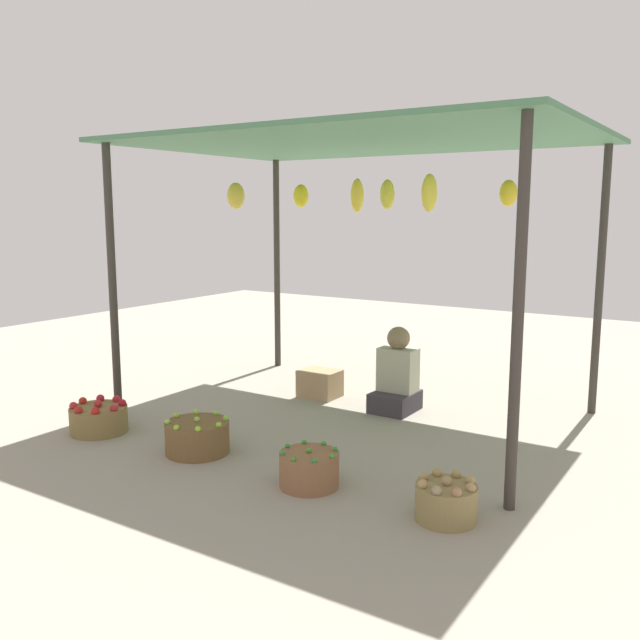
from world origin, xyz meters
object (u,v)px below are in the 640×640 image
at_px(vendor_person, 397,379).
at_px(wooden_crate_near_vendor, 320,383).
at_px(basket_limes, 197,437).
at_px(basket_potatoes, 446,501).
at_px(basket_green_chilies, 309,469).
at_px(basket_red_apples, 99,419).

relative_size(vendor_person, wooden_crate_near_vendor, 2.09).
distance_m(basket_limes, basket_potatoes, 2.04).
height_order(vendor_person, basket_green_chilies, vendor_person).
bearing_deg(basket_red_apples, vendor_person, 46.70).
relative_size(basket_green_chilies, basket_potatoes, 1.08).
relative_size(basket_red_apples, wooden_crate_near_vendor, 1.25).
bearing_deg(vendor_person, basket_limes, -112.97).
xyz_separation_m(vendor_person, basket_potatoes, (1.26, -1.87, -0.18)).
height_order(vendor_person, basket_potatoes, vendor_person).
bearing_deg(basket_limes, vendor_person, 67.03).
bearing_deg(wooden_crate_near_vendor, basket_potatoes, -41.70).
distance_m(vendor_person, basket_red_apples, 2.63).
bearing_deg(wooden_crate_near_vendor, vendor_person, -0.55).
xyz_separation_m(basket_green_chilies, wooden_crate_near_vendor, (-1.15, 1.91, 0.01)).
distance_m(basket_limes, basket_green_chilies, 1.08).
distance_m(vendor_person, basket_green_chilies, 1.93).
distance_m(basket_green_chilies, wooden_crate_near_vendor, 2.22).
bearing_deg(vendor_person, basket_red_apples, -133.30).
relative_size(basket_potatoes, wooden_crate_near_vendor, 0.99).
bearing_deg(basket_red_apples, wooden_crate_near_vendor, 63.58).
bearing_deg(wooden_crate_near_vendor, basket_limes, -87.73).
xyz_separation_m(basket_red_apples, wooden_crate_near_vendor, (0.95, 1.92, 0.02)).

